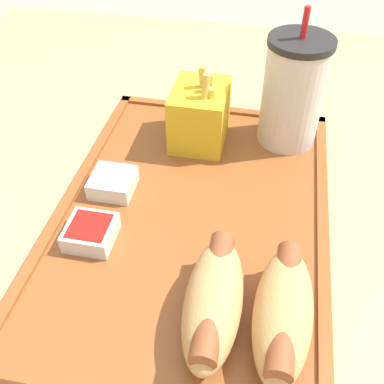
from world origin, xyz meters
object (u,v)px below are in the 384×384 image
object	(u,v)px
sauce_cup_mayo	(113,182)
sauce_cup_ketchup	(91,232)
hot_dog_far	(283,312)
soda_cup	(293,92)
hot_dog_near	(213,300)
fries_carton	(200,115)

from	to	relation	value
sauce_cup_mayo	sauce_cup_ketchup	distance (m)	0.08
sauce_cup_mayo	sauce_cup_ketchup	size ratio (longest dim) A/B	1.00
sauce_cup_ketchup	hot_dog_far	bearing A→B (deg)	71.47
hot_dog_far	sauce_cup_mayo	xyz separation A→B (m)	(-0.14, -0.20, -0.02)
soda_cup	sauce_cup_mayo	size ratio (longest dim) A/B	3.59
hot_dog_far	sauce_cup_ketchup	bearing A→B (deg)	-108.53
soda_cup	sauce_cup_mayo	world-z (taller)	soda_cup
hot_dog_near	soda_cup	bearing A→B (deg)	169.78
sauce_cup_mayo	hot_dog_far	bearing A→B (deg)	54.12
sauce_cup_mayo	sauce_cup_ketchup	bearing A→B (deg)	1.83
fries_carton	hot_dog_near	bearing A→B (deg)	13.00
hot_dog_near	sauce_cup_mayo	distance (m)	0.20
hot_dog_far	sauce_cup_mayo	bearing A→B (deg)	-125.88
hot_dog_near	sauce_cup_ketchup	size ratio (longest dim) A/B	2.81
hot_dog_far	fries_carton	bearing A→B (deg)	-155.41
hot_dog_far	sauce_cup_mayo	distance (m)	0.24
sauce_cup_mayo	sauce_cup_ketchup	xyz separation A→B (m)	(0.08, 0.00, 0.00)
hot_dog_far	soda_cup	bearing A→B (deg)	-178.47
hot_dog_near	fries_carton	size ratio (longest dim) A/B	1.31
soda_cup	sauce_cup_ketchup	distance (m)	0.29
hot_dog_far	hot_dog_near	xyz separation A→B (m)	(0.00, -0.06, 0.00)
hot_dog_near	sauce_cup_ketchup	xyz separation A→B (m)	(-0.07, -0.14, -0.02)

